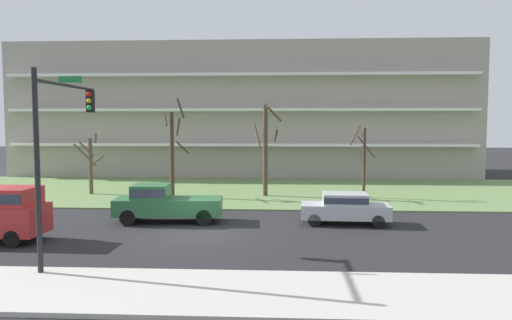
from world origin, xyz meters
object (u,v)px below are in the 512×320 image
(tree_center, at_px, (266,148))
(pickup_green_center_right, at_px, (164,203))
(tree_right, at_px, (363,159))
(traffic_signal_mast, at_px, (58,135))
(tree_left, at_px, (173,150))
(tree_far_left, at_px, (90,163))
(sedan_silver_near_left, at_px, (345,207))

(tree_center, xyz_separation_m, pickup_green_center_right, (-4.92, -8.88, -2.37))
(tree_center, bearing_deg, tree_right, -4.00)
(tree_center, bearing_deg, traffic_signal_mast, -112.74)
(tree_left, height_order, tree_right, tree_left)
(tree_right, bearing_deg, tree_center, 176.00)
(tree_far_left, xyz_separation_m, pickup_green_center_right, (7.43, -9.06, -1.23))
(tree_left, height_order, sedan_silver_near_left, tree_left)
(sedan_silver_near_left, bearing_deg, tree_center, -61.32)
(tree_right, bearing_deg, tree_left, -178.73)
(sedan_silver_near_left, relative_size, traffic_signal_mast, 0.65)
(sedan_silver_near_left, height_order, pickup_green_center_right, pickup_green_center_right)
(tree_left, height_order, traffic_signal_mast, traffic_signal_mast)
(tree_left, distance_m, traffic_signal_mast, 15.72)
(tree_far_left, distance_m, traffic_signal_mast, 17.61)
(tree_far_left, height_order, pickup_green_center_right, tree_far_left)
(tree_center, relative_size, sedan_silver_near_left, 1.41)
(sedan_silver_near_left, relative_size, pickup_green_center_right, 0.81)
(tree_right, distance_m, pickup_green_center_right, 14.33)
(tree_center, distance_m, sedan_silver_near_left, 10.18)
(tree_center, height_order, pickup_green_center_right, tree_center)
(pickup_green_center_right, bearing_deg, tree_left, -84.07)
(tree_left, distance_m, tree_center, 6.30)
(tree_right, relative_size, traffic_signal_mast, 0.71)
(sedan_silver_near_left, distance_m, pickup_green_center_right, 9.23)
(traffic_signal_mast, bearing_deg, tree_far_left, 108.32)
(tree_left, distance_m, sedan_silver_near_left, 13.54)
(tree_far_left, relative_size, pickup_green_center_right, 0.80)
(tree_far_left, relative_size, traffic_signal_mast, 0.64)
(tree_center, height_order, tree_right, tree_center)
(pickup_green_center_right, bearing_deg, traffic_signal_mast, 72.03)
(pickup_green_center_right, bearing_deg, tree_center, -122.37)
(tree_left, relative_size, traffic_signal_mast, 0.98)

